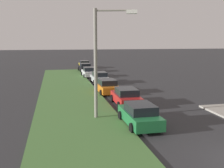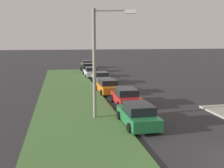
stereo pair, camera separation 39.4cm
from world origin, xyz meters
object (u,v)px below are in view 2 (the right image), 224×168
at_px(parked_car_silver, 101,78).
at_px(parked_car_yellow, 87,64).
at_px(streetlight, 99,56).
at_px(parked_car_red, 126,97).
at_px(parked_car_black, 87,68).
at_px(parked_car_orange, 108,86).
at_px(parked_car_green, 138,115).
at_px(parked_car_white, 91,72).

height_order(parked_car_silver, parked_car_yellow, same).
bearing_deg(parked_car_yellow, streetlight, 175.11).
bearing_deg(parked_car_red, parked_car_silver, 1.71).
relative_size(parked_car_red, streetlight, 0.58).
relative_size(parked_car_red, parked_car_black, 0.99).
distance_m(parked_car_silver, streetlight, 16.23).
height_order(parked_car_silver, streetlight, streetlight).
height_order(parked_car_orange, parked_car_black, same).
relative_size(parked_car_green, parked_car_orange, 0.98).
xyz_separation_m(parked_car_red, parked_car_black, (25.14, 0.58, 0.00)).
bearing_deg(parked_car_white, parked_car_silver, -176.95).
bearing_deg(parked_car_silver, streetlight, 170.01).
xyz_separation_m(parked_car_green, parked_car_red, (5.53, -0.61, 0.00)).
distance_m(parked_car_orange, parked_car_silver, 6.63).
bearing_deg(parked_car_yellow, parked_car_black, 174.37).
bearing_deg(parked_car_silver, parked_car_green, 177.98).
height_order(parked_car_silver, parked_car_white, same).
xyz_separation_m(parked_car_orange, parked_car_yellow, (25.99, -0.57, 0.00)).
distance_m(parked_car_silver, parked_car_yellow, 19.37).
bearing_deg(parked_car_yellow, parked_car_red, 179.61).
bearing_deg(parked_car_green, parked_car_white, -0.05).
bearing_deg(streetlight, parked_car_black, -4.34).
bearing_deg(parked_car_red, parked_car_orange, 6.66).
height_order(parked_car_white, parked_car_yellow, same).
bearing_deg(parked_car_red, streetlight, 142.79).
bearing_deg(parked_car_black, streetlight, 172.92).
xyz_separation_m(parked_car_green, streetlight, (1.99, 2.15, 3.67)).
relative_size(parked_car_green, parked_car_red, 1.00).
relative_size(parked_car_white, parked_car_yellow, 1.01).
xyz_separation_m(parked_car_yellow, streetlight, (-34.98, 2.75, 3.67)).
height_order(parked_car_green, parked_car_black, same).
relative_size(parked_car_orange, parked_car_black, 1.00).
height_order(parked_car_orange, parked_car_silver, same).
distance_m(parked_car_orange, parked_car_yellow, 26.00).
distance_m(parked_car_silver, parked_car_black, 13.09).
distance_m(parked_car_green, parked_car_yellow, 36.98).
bearing_deg(parked_car_silver, parked_car_red, -179.71).
relative_size(parked_car_red, parked_car_orange, 0.99).
bearing_deg(parked_car_red, parked_car_green, 174.39).
bearing_deg(parked_car_black, parked_car_red, 178.58).
bearing_deg(parked_car_yellow, parked_car_green, 178.67).
relative_size(parked_car_red, parked_car_white, 0.99).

